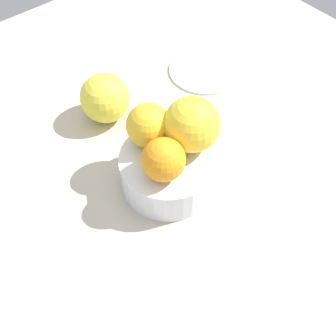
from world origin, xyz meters
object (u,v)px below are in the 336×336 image
orange_in_bowl_2 (148,126)px  side_plate (204,69)px  orange_in_bowl_1 (191,124)px  fruit_bowl (168,171)px  orange_loose_0 (105,98)px  orange_in_bowl_0 (163,160)px

orange_in_bowl_2 → side_plate: bearing=116.9°
orange_in_bowl_1 → orange_in_bowl_2: size_ratio=1.24×
fruit_bowl → orange_in_bowl_2: 7.55cm
orange_in_bowl_2 → side_plate: size_ratio=0.48×
side_plate → orange_in_bowl_2: bearing=-63.1°
orange_in_bowl_1 → orange_loose_0: (-17.21, -3.31, -5.69)cm
orange_in_bowl_0 → orange_in_bowl_2: size_ratio=0.94×
fruit_bowl → orange_in_bowl_1: (-0.17, 4.23, 7.01)cm
orange_in_bowl_0 → orange_in_bowl_1: size_ratio=0.76×
fruit_bowl → orange_in_bowl_0: bearing=-52.7°
orange_in_bowl_2 → orange_loose_0: orange_in_bowl_2 is taller
orange_in_bowl_1 → orange_loose_0: bearing=-169.1°
fruit_bowl → side_plate: 26.77cm
fruit_bowl → orange_in_bowl_0: orange_in_bowl_0 is taller
orange_in_bowl_0 → orange_loose_0: orange_in_bowl_0 is taller
orange_in_bowl_0 → side_plate: 30.56cm
orange_in_bowl_2 → orange_loose_0: size_ratio=0.77×
orange_in_bowl_2 → orange_in_bowl_0: bearing=-18.6°
orange_in_bowl_0 → orange_in_bowl_1: 6.70cm
orange_in_bowl_1 → orange_in_bowl_2: bearing=-132.8°
fruit_bowl → orange_loose_0: orange_loose_0 is taller
orange_loose_0 → orange_in_bowl_1: bearing=10.9°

